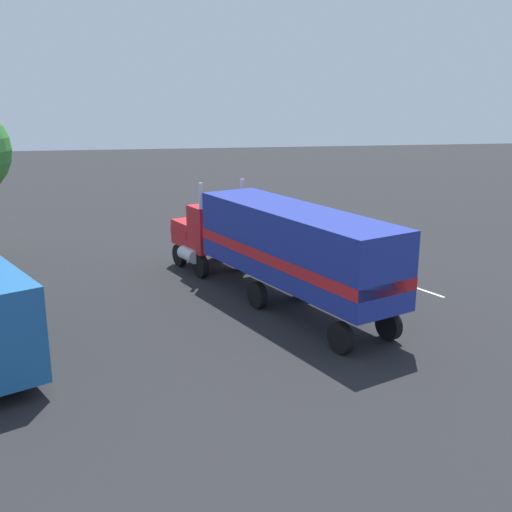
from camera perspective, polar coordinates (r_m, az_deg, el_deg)
name	(u,v)px	position (r m, az deg, el deg)	size (l,w,h in m)	color
ground_plane	(217,265)	(31.48, -3.62, -0.86)	(120.00, 120.00, 0.00)	#232326
lane_stripe_near	(312,299)	(26.69, 5.10, -3.89)	(4.40, 0.16, 0.01)	silver
lane_stripe_mid	(323,254)	(33.68, 6.14, 0.18)	(4.40, 0.16, 0.01)	silver
lane_stripe_far	(406,284)	(29.25, 13.48, -2.52)	(4.40, 0.16, 0.01)	silver
semi_truck	(278,244)	(25.46, 2.06, 1.14)	(13.98, 7.94, 4.50)	red
person_bystander	(298,259)	(29.30, 3.86, -0.28)	(0.35, 0.47, 1.63)	#2D3347
motorcycle	(367,277)	(28.32, 10.08, -1.92)	(2.07, 0.61, 1.12)	black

